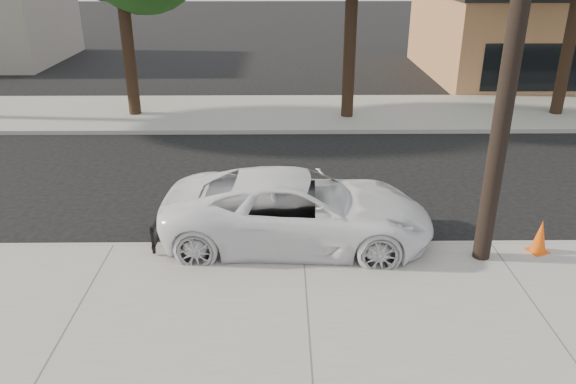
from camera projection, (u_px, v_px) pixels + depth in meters
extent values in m
plane|color=black|center=(300.00, 208.00, 13.89)|extent=(120.00, 120.00, 0.00)
cube|color=gray|center=(307.00, 307.00, 9.92)|extent=(90.00, 4.40, 0.15)
cube|color=gray|center=(293.00, 113.00, 21.66)|extent=(90.00, 5.00, 0.15)
cube|color=#9E9B93|center=(303.00, 246.00, 11.93)|extent=(90.00, 0.12, 0.16)
cylinder|color=black|center=(517.00, 28.00, 9.60)|extent=(0.34, 0.34, 9.00)
cylinder|color=black|center=(129.00, 57.00, 20.45)|extent=(0.44, 0.44, 4.25)
cylinder|color=black|center=(350.00, 51.00, 20.06)|extent=(0.44, 0.44, 4.75)
cylinder|color=black|center=(567.00, 54.00, 20.48)|extent=(0.44, 0.44, 4.40)
imported|color=white|center=(298.00, 210.00, 11.92)|extent=(5.80, 2.90, 1.58)
cube|color=#F1570C|center=(537.00, 251.00, 11.58)|extent=(0.48, 0.48, 0.02)
cone|color=#F1570C|center=(540.00, 236.00, 11.44)|extent=(0.43, 0.43, 0.71)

